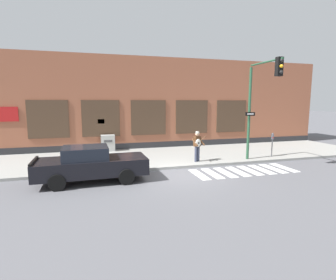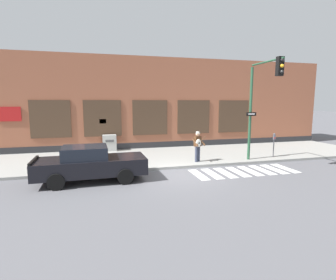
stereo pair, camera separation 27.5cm
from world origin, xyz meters
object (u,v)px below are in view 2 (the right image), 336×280
object	(u,v)px
red_car	(90,164)
parking_meter	(274,141)
traffic_light	(261,94)
utility_box	(110,143)
busker	(198,145)

from	to	relation	value
red_car	parking_meter	size ratio (longest dim) A/B	3.23
traffic_light	utility_box	bearing A→B (deg)	143.03
parking_meter	utility_box	world-z (taller)	parking_meter
red_car	traffic_light	distance (m)	9.21
red_car	traffic_light	bearing A→B (deg)	4.24
busker	parking_meter	xyz separation A→B (m)	(4.85, 0.04, -0.01)
red_car	busker	distance (m)	5.89
traffic_light	utility_box	xyz separation A→B (m)	(-7.60, 5.72, -3.12)
red_car	parking_meter	xyz separation A→B (m)	(10.47, 1.79, 0.31)
red_car	utility_box	distance (m)	6.45
parking_meter	traffic_light	bearing A→B (deg)	-147.45
busker	traffic_light	xyz separation A→B (m)	(3.05, -1.11, 2.71)
traffic_light	parking_meter	world-z (taller)	traffic_light
red_car	traffic_light	xyz separation A→B (m)	(8.67, 0.64, 3.03)
busker	red_car	bearing A→B (deg)	-162.67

